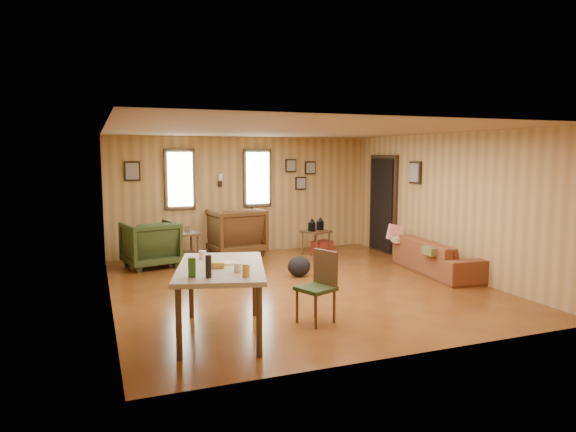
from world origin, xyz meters
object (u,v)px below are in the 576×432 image
object	(u,v)px
sofa	(440,251)
side_table	(316,229)
end_table	(182,242)
dining_table	(221,272)
recliner_brown	(235,229)
recliner_green	(150,242)

from	to	relation	value
sofa	side_table	world-z (taller)	sofa
end_table	dining_table	world-z (taller)	dining_table
sofa	dining_table	world-z (taller)	dining_table
recliner_brown	dining_table	distance (m)	4.73
side_table	recliner_green	bearing A→B (deg)	179.06
sofa	recliner_green	size ratio (longest dim) A/B	2.16
side_table	sofa	bearing A→B (deg)	-59.79
end_table	recliner_brown	bearing A→B (deg)	21.23
side_table	dining_table	xyz separation A→B (m)	(-2.92, -3.92, 0.21)
recliner_green	sofa	bearing A→B (deg)	140.36
recliner_brown	end_table	world-z (taller)	recliner_brown
side_table	recliner_brown	bearing A→B (deg)	158.54
sofa	recliner_green	xyz separation A→B (m)	(-4.58, 2.31, 0.07)
end_table	side_table	world-z (taller)	side_table
recliner_green	recliner_brown	bearing A→B (deg)	-175.15
recliner_brown	dining_table	world-z (taller)	recliner_brown
side_table	dining_table	world-z (taller)	dining_table
sofa	recliner_green	world-z (taller)	recliner_green
dining_table	side_table	bearing A→B (deg)	68.76
recliner_green	side_table	world-z (taller)	recliner_green
sofa	side_table	bearing A→B (deg)	35.98
end_table	recliner_green	bearing A→B (deg)	-169.49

